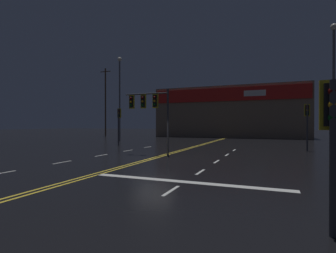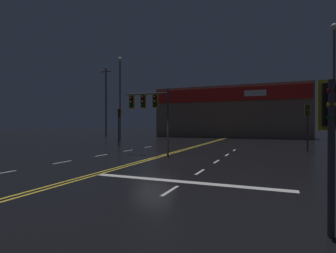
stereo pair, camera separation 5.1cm
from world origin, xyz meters
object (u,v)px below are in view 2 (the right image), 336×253
at_px(traffic_signal_median, 148,105).
at_px(traffic_signal_corner_northwest, 119,118).
at_px(streetlight_median_approach, 120,89).
at_px(traffic_signal_corner_southeast, 330,121).
at_px(streetlight_near_right, 334,71).
at_px(traffic_signal_corner_northeast, 307,116).

bearing_deg(traffic_signal_median, traffic_signal_corner_northwest, 134.99).
bearing_deg(traffic_signal_corner_northwest, traffic_signal_median, -45.01).
bearing_deg(traffic_signal_corner_northwest, streetlight_median_approach, 121.94).
relative_size(traffic_signal_corner_northwest, traffic_signal_corner_southeast, 1.27).
distance_m(traffic_signal_corner_northwest, streetlight_near_right, 20.40).
distance_m(traffic_signal_median, streetlight_near_right, 16.14).
xyz_separation_m(traffic_signal_median, traffic_signal_corner_southeast, (9.38, -10.85, -1.32)).
height_order(traffic_signal_corner_southeast, streetlight_median_approach, streetlight_median_approach).
bearing_deg(streetlight_near_right, traffic_signal_corner_northwest, -173.93).
relative_size(traffic_signal_corner_southeast, streetlight_near_right, 0.28).
height_order(traffic_signal_median, streetlight_median_approach, streetlight_median_approach).
bearing_deg(streetlight_median_approach, streetlight_near_right, -10.39).
distance_m(traffic_signal_corner_northeast, streetlight_near_right, 4.89).
height_order(traffic_signal_corner_northeast, traffic_signal_corner_southeast, traffic_signal_corner_northeast).
distance_m(traffic_signal_median, traffic_signal_corner_northeast, 12.94).
relative_size(traffic_signal_corner_northwest, streetlight_near_right, 0.36).
bearing_deg(traffic_signal_median, traffic_signal_corner_northeast, 33.29).
relative_size(traffic_signal_median, traffic_signal_corner_northeast, 1.21).
bearing_deg(streetlight_median_approach, traffic_signal_median, -50.73).
xyz_separation_m(traffic_signal_corner_northwest, traffic_signal_corner_southeast, (16.32, -17.79, -0.61)).
relative_size(traffic_signal_corner_northeast, streetlight_median_approach, 0.34).
distance_m(traffic_signal_corner_northwest, streetlight_median_approach, 8.73).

